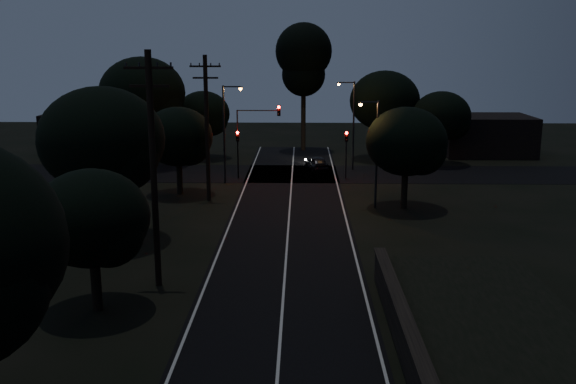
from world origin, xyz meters
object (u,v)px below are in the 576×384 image
object	(u,v)px
utility_pole_mid	(153,167)
signal_left	(238,145)
signal_right	(346,146)
utility_pole_far	(207,126)
streetlight_c	(374,147)
streetlight_b	(352,119)
tall_pine	(304,59)
car	(317,163)
streetlight_a	(226,127)
signal_mast	(257,128)

from	to	relation	value
utility_pole_mid	signal_left	bearing A→B (deg)	86.79
signal_left	signal_right	distance (m)	9.20
utility_pole_far	streetlight_c	world-z (taller)	utility_pole_far
signal_right	utility_pole_far	bearing A→B (deg)	-143.00
streetlight_b	signal_right	bearing A→B (deg)	-100.00
tall_pine	signal_left	distance (m)	17.43
utility_pole_far	signal_left	xyz separation A→B (m)	(1.40, 7.99, -2.65)
signal_right	streetlight_b	bearing A→B (deg)	80.00
streetlight_c	car	xyz separation A→B (m)	(-3.62, 13.91, -3.72)
utility_pole_far	tall_pine	bearing A→B (deg)	73.07
utility_pole_far	streetlight_a	bearing A→B (deg)	83.41
utility_pole_mid	streetlight_a	world-z (taller)	utility_pole_mid
utility_pole_far	tall_pine	size ratio (longest dim) A/B	0.78
utility_pole_far	streetlight_c	bearing A→B (deg)	-9.60
signal_right	streetlight_c	distance (m)	10.18
tall_pine	streetlight_b	bearing A→B (deg)	-68.62
tall_pine	car	bearing A→B (deg)	-83.75
streetlight_a	utility_pole_mid	bearing A→B (deg)	-91.73
signal_left	car	size ratio (longest dim) A/B	1.10
signal_right	car	size ratio (longest dim) A/B	1.10
utility_pole_mid	utility_pole_far	distance (m)	17.00
signal_mast	streetlight_b	size ratio (longest dim) A/B	0.78
streetlight_c	signal_mast	bearing A→B (deg)	131.19
utility_pole_mid	tall_pine	bearing A→B (deg)	80.07
signal_mast	utility_pole_far	bearing A→B (deg)	-111.11
streetlight_a	streetlight_b	xyz separation A→B (m)	(10.61, 6.00, 0.00)
signal_mast	car	bearing A→B (deg)	37.40
utility_pole_mid	car	xyz separation A→B (m)	(8.21, 28.91, -5.11)
streetlight_c	streetlight_a	bearing A→B (deg)	144.31
utility_pole_far	signal_right	size ratio (longest dim) A/B	2.56
utility_pole_mid	signal_left	size ratio (longest dim) A/B	2.68
streetlight_b	car	bearing A→B (deg)	-178.38
streetlight_a	car	distance (m)	10.37
signal_left	car	distance (m)	8.17
tall_pine	streetlight_c	bearing A→B (deg)	-79.07
utility_pole_mid	streetlight_b	distance (m)	31.15
streetlight_a	car	size ratio (longest dim) A/B	2.15
utility_pole_mid	tall_pine	xyz separation A→B (m)	(7.00, 40.00, 3.96)
utility_pole_far	car	world-z (taller)	utility_pole_far
streetlight_a	streetlight_c	distance (m)	13.72
utility_pole_far	signal_mast	xyz separation A→B (m)	(3.09, 7.99, -1.15)
utility_pole_mid	streetlight_a	bearing A→B (deg)	88.27
utility_pole_far	signal_left	world-z (taller)	utility_pole_far
utility_pole_mid	signal_left	distance (m)	25.19
signal_mast	signal_right	bearing A→B (deg)	-0.03
tall_pine	utility_pole_mid	bearing A→B (deg)	-99.93
utility_pole_far	car	xyz separation A→B (m)	(8.21, 11.91, -4.85)
streetlight_a	streetlight_c	bearing A→B (deg)	-35.69
streetlight_a	streetlight_c	xyz separation A→B (m)	(11.14, -8.00, -0.29)
streetlight_c	car	world-z (taller)	streetlight_c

